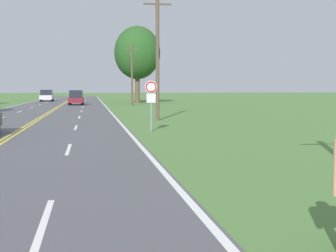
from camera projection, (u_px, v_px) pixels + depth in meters
name	position (u px, v px, depth m)	size (l,w,h in m)	color
traffic_sign	(151.00, 93.00, 22.82)	(0.60, 0.10, 2.49)	gray
utility_pole_midground	(157.00, 56.00, 30.45)	(1.80, 0.24, 8.14)	brown
utility_pole_far	(132.00, 73.00, 56.92)	(1.80, 0.24, 7.47)	brown
tree_behind_sign	(137.00, 53.00, 65.99)	(6.49, 6.49, 10.82)	brown
car_maroon_van_receding	(76.00, 97.00, 58.58)	(1.91, 4.08, 1.84)	black
car_silver_suv_distant	(47.00, 95.00, 73.53)	(1.94, 4.08, 1.83)	black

